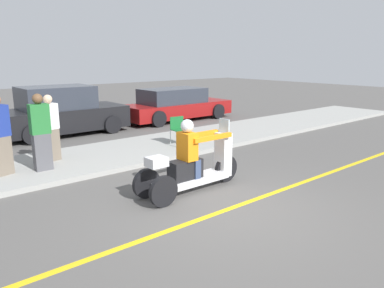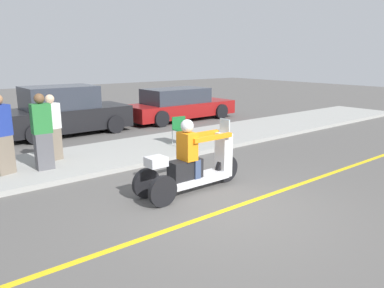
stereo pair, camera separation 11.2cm
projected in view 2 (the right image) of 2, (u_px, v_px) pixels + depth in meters
ground_plane at (228, 209)px, 6.75m from camera, size 60.00×60.00×0.00m
lane_stripe at (231, 208)px, 6.81m from camera, size 24.00×0.12×0.01m
sidewalk_strip at (110, 155)px, 10.23m from camera, size 28.00×2.80×0.12m
motorcycle_trike at (192, 166)px, 7.54m from camera, size 2.47×0.67×1.50m
spectator_mid_group at (1, 136)px, 8.23m from camera, size 0.48×0.37×1.79m
spectator_near_curb at (52, 129)px, 9.38m from camera, size 0.44×0.32×1.66m
spectator_end_of_line at (42, 133)px, 8.57m from camera, size 0.43×0.26×1.77m
folding_chair_set_back at (181, 128)px, 11.13m from camera, size 0.53×0.53×0.82m
parked_car_lot_center at (65, 112)px, 13.11m from camera, size 4.25×2.08×1.70m
parked_car_lot_right at (179, 105)px, 16.04m from camera, size 4.89×1.94×1.37m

